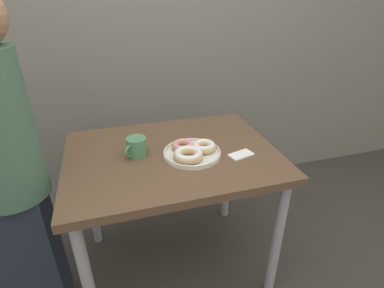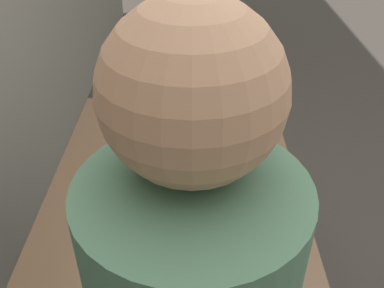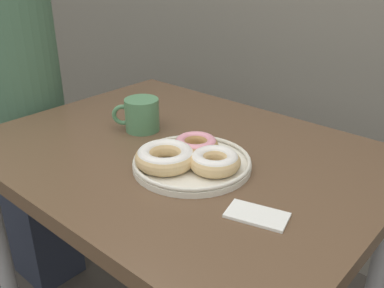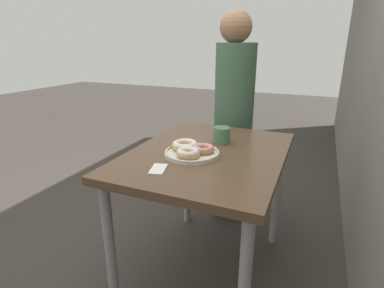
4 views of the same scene
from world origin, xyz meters
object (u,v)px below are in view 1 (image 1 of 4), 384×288
object	(u,v)px
donut_plate	(192,151)
person_figure	(8,180)
dining_table	(172,168)
napkin	(241,155)
coffee_mug	(136,147)

from	to	relation	value
donut_plate	person_figure	size ratio (longest dim) A/B	0.19
dining_table	napkin	xyz separation A→B (m)	(0.31, -0.12, 0.10)
dining_table	napkin	bearing A→B (deg)	-21.28
person_figure	coffee_mug	bearing A→B (deg)	8.19
dining_table	napkin	world-z (taller)	napkin
dining_table	donut_plate	xyz separation A→B (m)	(0.08, -0.06, 0.12)
dining_table	coffee_mug	distance (m)	0.22
donut_plate	napkin	size ratio (longest dim) A/B	2.18
dining_table	coffee_mug	size ratio (longest dim) A/B	9.00
person_figure	napkin	bearing A→B (deg)	-3.58
person_figure	donut_plate	bearing A→B (deg)	-0.19
dining_table	coffee_mug	world-z (taller)	coffee_mug
dining_table	person_figure	distance (m)	0.71
dining_table	donut_plate	distance (m)	0.16
donut_plate	dining_table	bearing A→B (deg)	144.30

